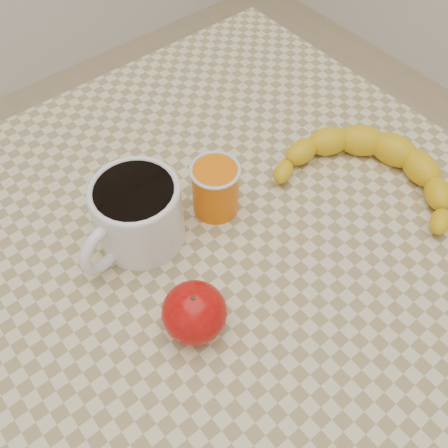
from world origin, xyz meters
TOP-DOWN VIEW (x-y plane):
  - ground at (0.00, 0.00)m, footprint 3.00×3.00m
  - table at (0.00, 0.00)m, footprint 0.80×0.80m
  - coffee_mug at (-0.09, 0.06)m, footprint 0.17×0.14m
  - orange_juice_glass at (0.02, 0.04)m, footprint 0.07×0.07m
  - apple at (-0.11, -0.08)m, footprint 0.08×0.08m
  - banana at (0.22, -0.07)m, footprint 0.37×0.41m

SIDE VIEW (x-z plane):
  - ground at x=0.00m, z-range 0.00..0.00m
  - table at x=0.00m, z-range 0.29..1.04m
  - banana at x=0.22m, z-range 0.75..0.80m
  - apple at x=-0.11m, z-range 0.75..0.82m
  - orange_juice_glass at x=0.02m, z-range 0.75..0.83m
  - coffee_mug at x=-0.09m, z-range 0.75..0.85m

